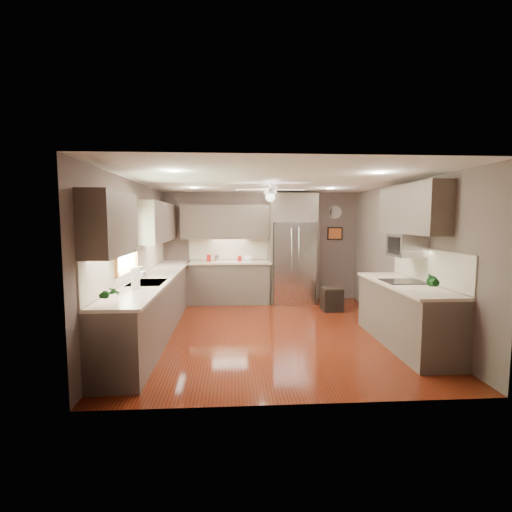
{
  "coord_description": "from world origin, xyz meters",
  "views": [
    {
      "loc": [
        -0.65,
        -6.07,
        1.88
      ],
      "look_at": [
        -0.22,
        0.6,
        1.22
      ],
      "focal_mm": 26.0,
      "sensor_mm": 36.0,
      "label": 1
    }
  ],
  "objects": [
    {
      "name": "floor",
      "position": [
        0.0,
        0.0,
        0.0
      ],
      "size": [
        5.0,
        5.0,
        0.0
      ],
      "primitive_type": "plane",
      "color": "#4E120A",
      "rests_on": "ground"
    },
    {
      "name": "paper_towel",
      "position": [
        -1.97,
        -1.0,
        1.08
      ],
      "size": [
        0.11,
        0.11,
        0.29
      ],
      "color": "white",
      "rests_on": "left_run"
    },
    {
      "name": "recessed_lights",
      "position": [
        -0.04,
        0.4,
        2.49
      ],
      "size": [
        2.84,
        3.14,
        0.01
      ],
      "color": "white",
      "rests_on": "ceiling"
    },
    {
      "name": "canister_a",
      "position": [
        -1.18,
        2.2,
        1.02
      ],
      "size": [
        0.11,
        0.11,
        0.15
      ],
      "primitive_type": "cylinder",
      "rotation": [
        0.0,
        0.0,
        -0.18
      ],
      "color": "maroon",
      "rests_on": "back_run"
    },
    {
      "name": "soap_bottle",
      "position": [
        -2.07,
        -0.16,
        1.03
      ],
      "size": [
        0.09,
        0.09,
        0.17
      ],
      "primitive_type": "imported",
      "rotation": [
        0.0,
        0.0,
        -0.22
      ],
      "color": "white",
      "rests_on": "left_run"
    },
    {
      "name": "wall_back",
      "position": [
        0.0,
        2.5,
        1.25
      ],
      "size": [
        4.5,
        0.0,
        4.5
      ],
      "primitive_type": "plane",
      "rotation": [
        1.57,
        0.0,
        0.0
      ],
      "color": "brown",
      "rests_on": "ground"
    },
    {
      "name": "sink",
      "position": [
        -1.93,
        -0.5,
        0.91
      ],
      "size": [
        0.5,
        0.7,
        0.32
      ],
      "color": "silver",
      "rests_on": "left_run"
    },
    {
      "name": "canister_d",
      "position": [
        -0.49,
        2.2,
        1.0
      ],
      "size": [
        0.1,
        0.1,
        0.13
      ],
      "primitive_type": "cylinder",
      "rotation": [
        0.0,
        0.0,
        0.18
      ],
      "color": "maroon",
      "rests_on": "back_run"
    },
    {
      "name": "wall_left",
      "position": [
        -2.25,
        0.0,
        1.25
      ],
      "size": [
        0.0,
        5.0,
        5.0
      ],
      "primitive_type": "plane",
      "rotation": [
        1.57,
        0.0,
        1.57
      ],
      "color": "brown",
      "rests_on": "ground"
    },
    {
      "name": "back_run",
      "position": [
        -0.72,
        2.2,
        0.48
      ],
      "size": [
        1.85,
        0.65,
        1.45
      ],
      "color": "brown",
      "rests_on": "ground"
    },
    {
      "name": "wall_right",
      "position": [
        2.25,
        0.0,
        1.25
      ],
      "size": [
        0.0,
        5.0,
        5.0
      ],
      "primitive_type": "plane",
      "rotation": [
        1.57,
        0.0,
        -1.57
      ],
      "color": "brown",
      "rests_on": "ground"
    },
    {
      "name": "uppers",
      "position": [
        -0.74,
        0.71,
        1.87
      ],
      "size": [
        4.5,
        4.7,
        0.95
      ],
      "color": "brown",
      "rests_on": "wall_left"
    },
    {
      "name": "refrigerator",
      "position": [
        0.7,
        2.16,
        1.19
      ],
      "size": [
        1.06,
        0.75,
        2.45
      ],
      "color": "silver",
      "rests_on": "ground"
    },
    {
      "name": "microwave",
      "position": [
        2.03,
        -0.55,
        1.48
      ],
      "size": [
        0.43,
        0.55,
        0.34
      ],
      "color": "silver",
      "rests_on": "wall_right"
    },
    {
      "name": "potted_plant_left",
      "position": [
        -1.97,
        -2.04,
        1.08
      ],
      "size": [
        0.18,
        0.15,
        0.28
      ],
      "primitive_type": "imported",
      "rotation": [
        0.0,
        0.0,
        -0.37
      ],
      "color": "#164F1B",
      "rests_on": "left_run"
    },
    {
      "name": "bowl",
      "position": [
        -0.3,
        2.21,
        0.97
      ],
      "size": [
        0.27,
        0.27,
        0.05
      ],
      "primitive_type": "imported",
      "rotation": [
        0.0,
        0.0,
        -0.35
      ],
      "color": "#BBAF8C",
      "rests_on": "back_run"
    },
    {
      "name": "left_run",
      "position": [
        -1.95,
        0.15,
        0.48
      ],
      "size": [
        0.65,
        4.7,
        1.45
      ],
      "color": "brown",
      "rests_on": "ground"
    },
    {
      "name": "ceiling",
      "position": [
        0.0,
        0.0,
        2.5
      ],
      "size": [
        5.0,
        5.0,
        0.0
      ],
      "primitive_type": "plane",
      "rotation": [
        3.14,
        0.0,
        0.0
      ],
      "color": "white",
      "rests_on": "ground"
    },
    {
      "name": "window",
      "position": [
        -2.22,
        -0.5,
        1.55
      ],
      "size": [
        0.05,
        1.12,
        0.92
      ],
      "color": "#BFF2B2",
      "rests_on": "wall_left"
    },
    {
      "name": "potted_plant_right",
      "position": [
        1.9,
        -1.58,
        1.1
      ],
      "size": [
        0.2,
        0.17,
        0.32
      ],
      "primitive_type": "imported",
      "rotation": [
        0.0,
        0.0,
        -0.18
      ],
      "color": "#164F1B",
      "rests_on": "right_run"
    },
    {
      "name": "canister_b",
      "position": [
        -1.0,
        2.25,
        1.01
      ],
      "size": [
        0.12,
        0.12,
        0.15
      ],
      "primitive_type": "cylinder",
      "rotation": [
        0.0,
        0.0,
        0.23
      ],
      "color": "silver",
      "rests_on": "back_run"
    },
    {
      "name": "right_run",
      "position": [
        1.93,
        -0.8,
        0.48
      ],
      "size": [
        0.7,
        2.2,
        1.45
      ],
      "color": "brown",
      "rests_on": "ground"
    },
    {
      "name": "ceiling_fan",
      "position": [
        -0.0,
        0.3,
        2.33
      ],
      "size": [
        1.18,
        1.18,
        0.32
      ],
      "color": "white",
      "rests_on": "ceiling"
    },
    {
      "name": "stool",
      "position": [
        1.39,
        1.34,
        0.24
      ],
      "size": [
        0.4,
        0.4,
        0.47
      ],
      "color": "black",
      "rests_on": "ground"
    },
    {
      "name": "framed_print",
      "position": [
        1.75,
        2.48,
        1.55
      ],
      "size": [
        0.36,
        0.03,
        0.3
      ],
      "color": "black",
      "rests_on": "wall_back"
    },
    {
      "name": "wall_clock",
      "position": [
        1.75,
        2.48,
        2.05
      ],
      "size": [
        0.3,
        0.03,
        0.3
      ],
      "color": "white",
      "rests_on": "wall_back"
    },
    {
      "name": "wall_front",
      "position": [
        0.0,
        -2.5,
        1.25
      ],
      "size": [
        4.5,
        0.0,
        4.5
      ],
      "primitive_type": "plane",
      "rotation": [
        -1.57,
        0.0,
        0.0
      ],
      "color": "brown",
      "rests_on": "ground"
    }
  ]
}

